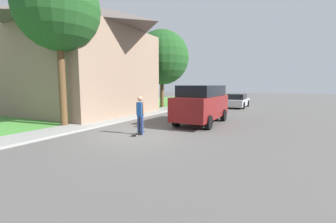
{
  "coord_description": "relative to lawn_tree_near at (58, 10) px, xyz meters",
  "views": [
    {
      "loc": [
        5.83,
        -8.06,
        2.2
      ],
      "look_at": [
        0.73,
        1.74,
        0.9
      ],
      "focal_mm": 24.0,
      "sensor_mm": 36.0,
      "label": 1
    }
  ],
  "objects": [
    {
      "name": "car_down_street",
      "position": [
        6.06,
        15.16,
        -5.31
      ],
      "size": [
        1.96,
        4.56,
        1.35
      ],
      "color": "#B7B7BC",
      "rests_on": "ground_plane"
    },
    {
      "name": "suv_parked",
      "position": [
        6.13,
        4.37,
        -4.77
      ],
      "size": [
        2.01,
        4.9,
        2.18
      ],
      "color": "maroon",
      "rests_on": "ground_plane"
    },
    {
      "name": "lawn",
      "position": [
        -3.53,
        6.19,
        -5.91
      ],
      "size": [
        10.0,
        80.0,
        0.08
      ],
      "color": "#478E38",
      "rests_on": "ground_plane"
    },
    {
      "name": "lawn_tree_near",
      "position": [
        0.0,
        0.0,
        0.0
      ],
      "size": [
        4.12,
        4.12,
        7.96
      ],
      "color": "brown",
      "rests_on": "lawn"
    },
    {
      "name": "sidewalk",
      "position": [
        0.87,
        6.19,
        -5.9
      ],
      "size": [
        1.8,
        80.0,
        0.1
      ],
      "color": "gray",
      "rests_on": "ground_plane"
    },
    {
      "name": "house",
      "position": [
        -3.69,
        4.63,
        -1.57
      ],
      "size": [
        9.68,
        9.14,
        8.3
      ],
      "color": "#89705B",
      "rests_on": "lawn"
    },
    {
      "name": "ground_plane",
      "position": [
        4.47,
        0.19,
        -5.95
      ],
      "size": [
        120.0,
        120.0,
        0.0
      ],
      "primitive_type": "plane",
      "color": "#54514F"
    },
    {
      "name": "skateboard",
      "position": [
        4.64,
        0.17,
        -5.87
      ],
      "size": [
        0.22,
        0.8,
        0.1
      ],
      "color": "black",
      "rests_on": "ground_plane"
    },
    {
      "name": "skateboarder",
      "position": [
        4.64,
        0.33,
        -4.99
      ],
      "size": [
        0.41,
        0.23,
        1.72
      ],
      "color": "navy",
      "rests_on": "ground_plane"
    },
    {
      "name": "lawn_tree_far",
      "position": [
        -0.36,
        11.33,
        -1.12
      ],
      "size": [
        5.18,
        5.18,
        7.35
      ],
      "color": "brown",
      "rests_on": "lawn"
    }
  ]
}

